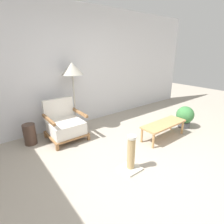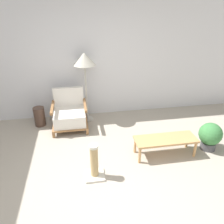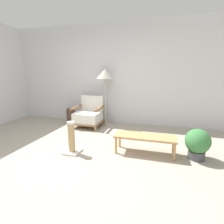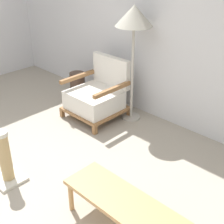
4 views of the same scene
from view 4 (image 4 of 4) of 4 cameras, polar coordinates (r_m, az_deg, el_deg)
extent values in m
cube|color=silver|center=(4.03, 8.19, 17.14)|extent=(8.00, 0.06, 2.70)
cube|color=olive|center=(4.37, -9.09, -0.16)|extent=(0.05, 0.05, 0.11)
cube|color=olive|center=(3.92, -3.18, -3.32)|extent=(0.05, 0.05, 0.11)
cube|color=olive|center=(4.74, -2.89, 2.48)|extent=(0.05, 0.05, 0.11)
cube|color=olive|center=(4.32, 3.11, -0.13)|extent=(0.05, 0.05, 0.11)
cube|color=olive|center=(4.29, -3.04, 0.67)|extent=(0.71, 0.70, 0.03)
cube|color=white|center=(4.22, -3.29, 2.25)|extent=(0.63, 0.60, 0.25)
cube|color=white|center=(4.30, -0.17, 7.54)|extent=(0.63, 0.08, 0.41)
cube|color=olive|center=(4.36, -6.10, 6.49)|extent=(0.05, 0.64, 0.05)
cube|color=olive|center=(3.92, 0.08, 4.12)|extent=(0.05, 0.64, 0.05)
cylinder|color=#B7B2A8|center=(4.31, 3.48, -0.89)|extent=(0.25, 0.25, 0.03)
cylinder|color=#B7B2A8|center=(4.04, 3.73, 6.89)|extent=(0.04, 0.04, 1.22)
cone|color=#B2AD9E|center=(3.84, 4.08, 17.20)|extent=(0.46, 0.46, 0.25)
cube|color=tan|center=(2.55, 2.06, -16.09)|extent=(1.05, 0.37, 0.04)
cylinder|color=tan|center=(2.86, -7.52, -15.05)|extent=(0.04, 0.04, 0.29)
cylinder|color=tan|center=(2.99, -3.15, -12.46)|extent=(0.04, 0.04, 0.29)
cylinder|color=#473328|center=(4.83, -6.30, 4.84)|extent=(0.23, 0.23, 0.41)
cube|color=beige|center=(3.38, -18.28, -11.54)|extent=(0.29, 0.29, 0.03)
cylinder|color=tan|center=(3.22, -18.97, -7.87)|extent=(0.12, 0.12, 0.50)
cylinder|color=beige|center=(3.08, -19.73, -3.78)|extent=(0.13, 0.13, 0.04)
camera|label=1|loc=(4.12, -55.02, 11.67)|focal=28.00mm
camera|label=2|loc=(3.05, -79.88, 11.53)|focal=35.00mm
camera|label=3|loc=(1.95, -91.71, -24.74)|focal=28.00mm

